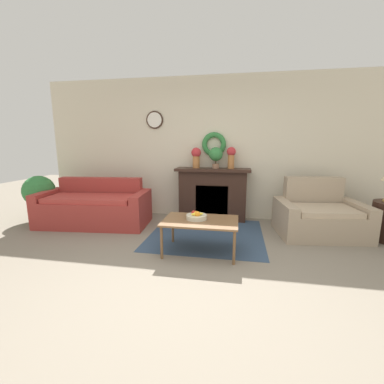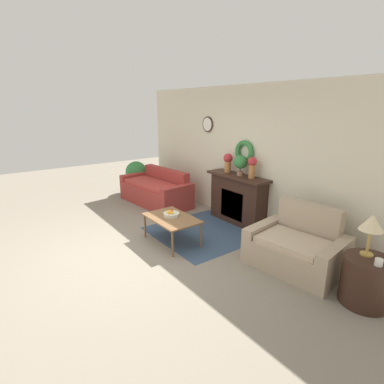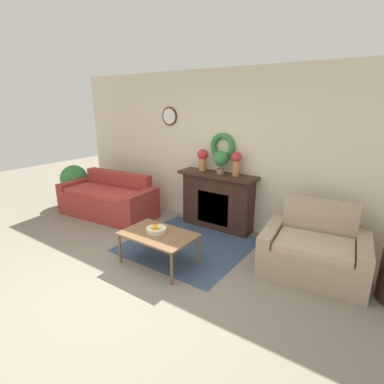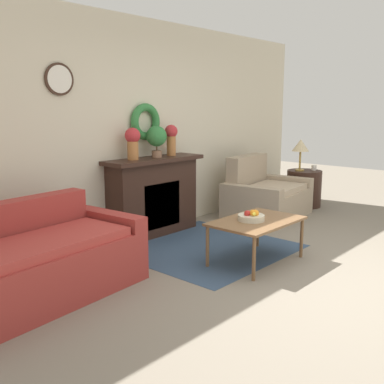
% 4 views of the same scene
% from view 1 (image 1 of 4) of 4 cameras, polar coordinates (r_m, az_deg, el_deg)
% --- Properties ---
extents(ground_plane, '(16.00, 16.00, 0.00)m').
position_cam_1_polar(ground_plane, '(2.87, -1.08, -20.00)').
color(ground_plane, gray).
extents(floor_rug, '(1.80, 1.75, 0.01)m').
position_cam_1_polar(floor_rug, '(4.25, 3.25, -9.30)').
color(floor_rug, '#334760').
rests_on(floor_rug, ground_plane).
extents(wall_back, '(6.80, 0.16, 2.70)m').
position_cam_1_polar(wall_back, '(5.06, 4.74, 9.56)').
color(wall_back, beige).
rests_on(wall_back, ground_plane).
extents(fireplace, '(1.40, 0.41, 0.99)m').
position_cam_1_polar(fireplace, '(4.95, 4.58, -0.39)').
color(fireplace, '#331E16').
rests_on(fireplace, ground_plane).
extents(couch_left, '(1.98, 1.03, 0.82)m').
position_cam_1_polar(couch_left, '(4.99, -20.76, -3.27)').
color(couch_left, '#9E332D').
rests_on(couch_left, ground_plane).
extents(loveseat_right, '(1.39, 1.07, 0.90)m').
position_cam_1_polar(loveseat_right, '(4.64, 26.36, -4.85)').
color(loveseat_right, tan).
rests_on(loveseat_right, ground_plane).
extents(coffee_table, '(1.00, 0.65, 0.46)m').
position_cam_1_polar(coffee_table, '(3.46, 1.88, -6.87)').
color(coffee_table, brown).
rests_on(coffee_table, ground_plane).
extents(fruit_bowl, '(0.28, 0.28, 0.12)m').
position_cam_1_polar(fruit_bowl, '(3.46, 1.01, -5.39)').
color(fruit_bowl, beige).
rests_on(fruit_bowl, coffee_table).
extents(vase_on_mantel_left, '(0.19, 0.19, 0.38)m').
position_cam_1_polar(vase_on_mantel_left, '(4.90, 0.94, 7.96)').
color(vase_on_mantel_left, '#AD6B38').
rests_on(vase_on_mantel_left, fireplace).
extents(vase_on_mantel_right, '(0.17, 0.17, 0.40)m').
position_cam_1_polar(vase_on_mantel_right, '(4.84, 8.69, 7.91)').
color(vase_on_mantel_right, '#AD6B38').
rests_on(vase_on_mantel_right, fireplace).
extents(potted_plant_on_mantel, '(0.26, 0.26, 0.39)m').
position_cam_1_polar(potted_plant_on_mantel, '(4.84, 5.32, 8.19)').
color(potted_plant_on_mantel, '#8E664C').
rests_on(potted_plant_on_mantel, fireplace).
extents(potted_plant_floor_by_couch, '(0.58, 0.58, 0.86)m').
position_cam_1_polar(potted_plant_floor_by_couch, '(5.67, -30.83, -0.01)').
color(potted_plant_floor_by_couch, '#8E664C').
rests_on(potted_plant_floor_by_couch, ground_plane).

